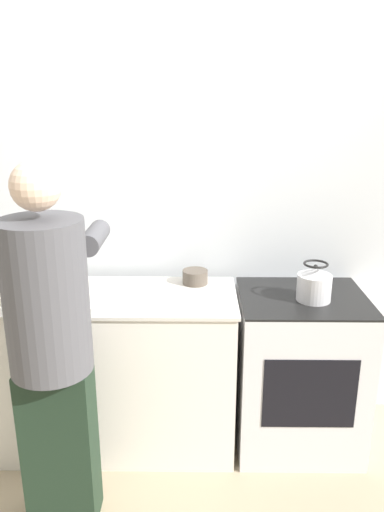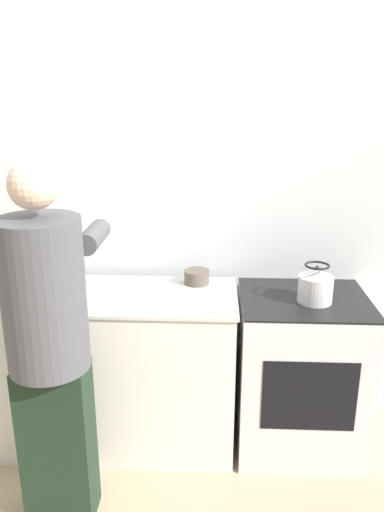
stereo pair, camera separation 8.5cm
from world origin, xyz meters
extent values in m
plane|color=tan|center=(0.00, 0.00, 0.00)|extent=(12.00, 12.00, 0.00)
cube|color=silver|center=(0.00, 0.66, 1.30)|extent=(8.00, 0.05, 2.60)
cube|color=silver|center=(-0.36, 0.28, 0.45)|extent=(1.47, 0.55, 0.90)
cube|color=beige|center=(-0.36, 0.28, 0.91)|extent=(1.50, 0.58, 0.02)
cube|color=silver|center=(0.75, 0.30, 0.45)|extent=(0.69, 0.60, 0.90)
cube|color=black|center=(0.75, 0.30, 0.90)|extent=(0.69, 0.60, 0.01)
cube|color=black|center=(0.75, 0.00, 0.49)|extent=(0.48, 0.01, 0.39)
cube|color=black|center=(-0.46, -0.29, 0.40)|extent=(0.32, 0.20, 0.81)
cylinder|color=#4C4C51|center=(-0.46, -0.29, 1.14)|extent=(0.36, 0.36, 0.67)
sphere|color=beige|center=(-0.46, -0.29, 1.61)|extent=(0.20, 0.20, 0.20)
cylinder|color=#4C4C51|center=(-0.61, 0.02, 1.32)|extent=(0.10, 0.30, 0.10)
cylinder|color=#4C4C51|center=(-0.31, 0.02, 1.32)|extent=(0.10, 0.30, 0.10)
cube|color=silver|center=(-0.42, 0.14, 0.93)|extent=(0.29, 0.19, 0.02)
cube|color=silver|center=(-0.36, 0.13, 0.94)|extent=(0.16, 0.05, 0.01)
cube|color=black|center=(-0.49, 0.12, 0.94)|extent=(0.10, 0.04, 0.01)
cylinder|color=silver|center=(0.79, 0.25, 0.98)|extent=(0.18, 0.18, 0.14)
cone|color=silver|center=(0.79, 0.25, 1.07)|extent=(0.15, 0.15, 0.04)
sphere|color=black|center=(0.79, 0.25, 1.10)|extent=(0.02, 0.02, 0.02)
torus|color=black|center=(0.79, 0.25, 1.11)|extent=(0.13, 0.13, 0.01)
cylinder|color=brown|center=(0.16, 0.46, 0.96)|extent=(0.14, 0.14, 0.08)
cylinder|color=tan|center=(-0.72, 0.39, 1.00)|extent=(0.14, 0.14, 0.15)
cylinder|color=#28231E|center=(-0.72, 0.39, 1.08)|extent=(0.15, 0.15, 0.01)
camera|label=1|loc=(0.17, -2.22, 1.95)|focal=35.00mm
camera|label=2|loc=(0.26, -2.21, 1.95)|focal=35.00mm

